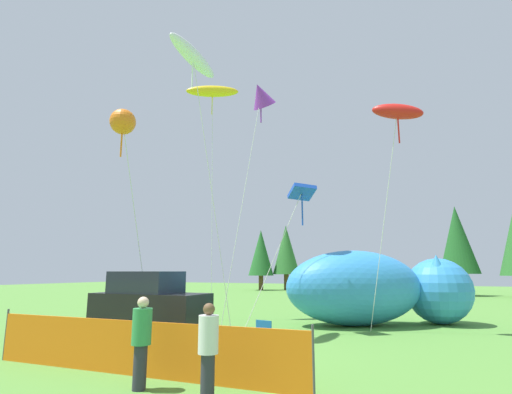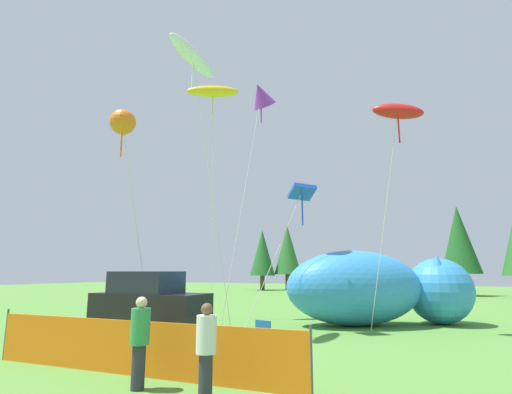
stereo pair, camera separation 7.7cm
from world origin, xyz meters
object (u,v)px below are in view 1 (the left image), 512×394
Objects in this scene: inflatable_cat at (376,290)px; spectator_in_black_shirt at (141,338)px; folding_chair at (267,334)px; kite_blue_box at (301,194)px; kite_yellow_hero at (212,92)px; kite_purple_delta at (261,96)px; spectator_in_yellow_shirt at (208,347)px; kite_orange_flower at (123,122)px; kite_white_ghost at (193,57)px; kite_red_lizard at (397,112)px; parked_car at (149,305)px.

spectator_in_black_shirt is (-2.90, -11.42, -0.49)m from inflatable_cat.
folding_chair is at bearing -136.88° from inflatable_cat.
kite_yellow_hero is at bearing 155.67° from kite_blue_box.
kite_purple_delta reaches higher than folding_chair.
spectator_in_yellow_shirt is 0.14× the size of kite_yellow_hero.
kite_orange_flower is (-6.06, 3.91, 6.56)m from spectator_in_yellow_shirt.
spectator_in_black_shirt is at bearing -40.57° from kite_orange_flower.
inflatable_cat is at bearing -3.45° from folding_chair.
kite_white_ghost is at bearing -166.40° from inflatable_cat.
kite_yellow_hero reaches higher than kite_purple_delta.
kite_orange_flower reaches higher than kite_blue_box.
kite_red_lizard is at bearing -21.60° from folding_chair.
kite_purple_delta is 1.94× the size of kite_blue_box.
spectator_in_yellow_shirt is at bearing -106.81° from kite_red_lizard.
kite_blue_box is (-3.63, -1.26, -3.24)m from kite_red_lizard.
spectator_in_yellow_shirt is at bearing -128.76° from inflatable_cat.
kite_purple_delta is 1.35× the size of kite_orange_flower.
spectator_in_black_shirt is at bearing -115.09° from kite_red_lizard.
folding_chair is 0.08× the size of kite_white_ghost.
kite_blue_box reaches higher than spectator_in_black_shirt.
kite_red_lizard reaches higher than parked_car.
kite_blue_box reaches higher than spectator_in_yellow_shirt.
kite_yellow_hero is (-3.57, 1.75, 1.62)m from kite_purple_delta.
spectator_in_black_shirt is 0.16× the size of kite_purple_delta.
inflatable_cat is 9.87m from kite_purple_delta.
kite_white_ghost is (0.93, 0.80, 9.43)m from parked_car.
kite_purple_delta is 5.92m from kite_red_lizard.
folding_chair is 14.14m from kite_yellow_hero.
folding_chair is 0.11× the size of inflatable_cat.
folding_chair is 4.18m from spectator_in_yellow_shirt.
kite_purple_delta is 4.29m from kite_yellow_hero.
kite_purple_delta is at bearing 179.15° from inflatable_cat.
parked_car is 6.50m from kite_orange_flower.
kite_orange_flower is at bearing -141.30° from kite_blue_box.
kite_red_lizard reaches higher than inflatable_cat.
kite_blue_box is at bearing -160.82° from kite_red_lizard.
kite_orange_flower is at bearing -130.68° from parked_car.
kite_red_lizard reaches higher than spectator_in_yellow_shirt.
inflatable_cat is 4.58× the size of spectator_in_black_shirt.
parked_car is 0.50× the size of inflatable_cat.
inflatable_cat is at bearing 125.49° from kite_red_lizard.
parked_car is at bearing -167.08° from inflatable_cat.
inflatable_cat is 7.43m from kite_red_lizard.
spectator_in_yellow_shirt is at bearing -43.48° from parked_car.
kite_white_ghost is at bearing -114.43° from kite_purple_delta.
kite_purple_delta is 1.21× the size of kite_red_lizard.
kite_white_ghost is at bearing -67.45° from kite_yellow_hero.
kite_orange_flower is (-8.89, -5.48, -0.94)m from kite_red_lizard.
spectator_in_yellow_shirt is at bearing -1.65° from spectator_in_black_shirt.
kite_blue_box is (5.62, -2.54, -6.44)m from kite_yellow_hero.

